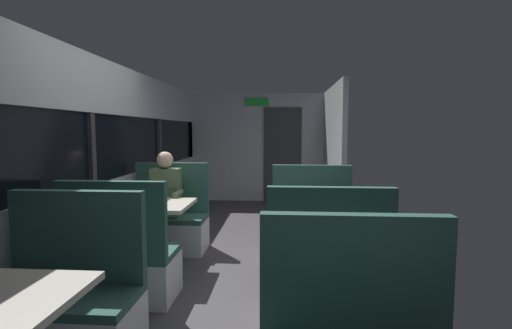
{
  "coord_description": "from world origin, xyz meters",
  "views": [
    {
      "loc": [
        0.52,
        -3.63,
        1.51
      ],
      "look_at": [
        0.02,
        3.63,
        0.84
      ],
      "focal_mm": 25.66,
      "sensor_mm": 36.0,
      "label": 1
    }
  ],
  "objects": [
    {
      "name": "dining_table_mid_window",
      "position": [
        -0.89,
        0.14,
        0.64
      ],
      "size": [
        0.9,
        0.7,
        0.74
      ],
      "color": "#9E9EA3",
      "rests_on": "ground_plane"
    },
    {
      "name": "seated_passenger",
      "position": [
        -0.89,
        0.76,
        0.54
      ],
      "size": [
        0.47,
        0.55,
        1.26
      ],
      "color": "#26262D",
      "rests_on": "ground_plane"
    },
    {
      "name": "bench_mid_window_facing_entry",
      "position": [
        -0.89,
        0.84,
        0.33
      ],
      "size": [
        0.95,
        0.5,
        1.1
      ],
      "color": "silver",
      "rests_on": "ground_plane"
    },
    {
      "name": "bench_near_window_facing_entry",
      "position": [
        -0.89,
        -1.39,
        0.33
      ],
      "size": [
        0.95,
        0.5,
        1.1
      ],
      "color": "silver",
      "rests_on": "ground_plane"
    },
    {
      "name": "carriage_window_panel_left",
      "position": [
        -1.45,
        0.0,
        1.11
      ],
      "size": [
        0.09,
        8.48,
        2.3
      ],
      "color": "#B2B2B7",
      "rests_on": "ground_plane"
    },
    {
      "name": "bench_rear_aisle_facing_entry",
      "position": [
        0.89,
        0.64,
        0.33
      ],
      "size": [
        0.95,
        0.5,
        1.1
      ],
      "color": "silver",
      "rests_on": "ground_plane"
    },
    {
      "name": "bench_rear_aisle_facing_end",
      "position": [
        0.89,
        -0.76,
        0.33
      ],
      "size": [
        0.95,
        0.5,
        1.1
      ],
      "color": "silver",
      "rests_on": "ground_plane"
    },
    {
      "name": "bench_mid_window_facing_end",
      "position": [
        -0.89,
        -0.56,
        0.33
      ],
      "size": [
        0.95,
        0.5,
        1.1
      ],
      "color": "silver",
      "rests_on": "ground_plane"
    },
    {
      "name": "dining_table_rear_aisle",
      "position": [
        0.89,
        -0.06,
        0.64
      ],
      "size": [
        0.9,
        0.7,
        0.74
      ],
      "color": "#9E9EA3",
      "rests_on": "ground_plane"
    },
    {
      "name": "ground_plane",
      "position": [
        0.0,
        0.0,
        -0.01
      ],
      "size": [
        3.3,
        9.2,
        0.02
      ],
      "primitive_type": "cube",
      "color": "#423F44"
    },
    {
      "name": "carriage_end_bulkhead",
      "position": [
        0.06,
        4.19,
        1.14
      ],
      "size": [
        2.9,
        0.11,
        2.3
      ],
      "color": "#B2B2B7",
      "rests_on": "ground_plane"
    },
    {
      "name": "carriage_aisle_panel_right",
      "position": [
        1.45,
        3.0,
        1.15
      ],
      "size": [
        0.08,
        2.4,
        2.3
      ],
      "primitive_type": "cube",
      "color": "#B2B2B7",
      "rests_on": "ground_plane"
    }
  ]
}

